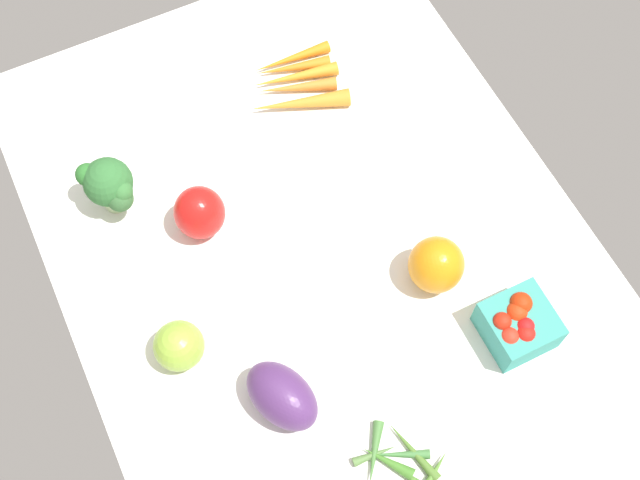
{
  "coord_description": "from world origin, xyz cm",
  "views": [
    {
      "loc": [
        -47.57,
        23.23,
        112.87
      ],
      "look_at": [
        0.0,
        0.0,
        4.0
      ],
      "focal_mm": 46.16,
      "sensor_mm": 36.0,
      "label": 1
    }
  ],
  "objects_px": {
    "bell_pepper_orange": "(436,265)",
    "carrot_bunch": "(296,84)",
    "okra_pile": "(400,462)",
    "berry_basket": "(518,324)",
    "eggplant": "(282,396)",
    "bell_pepper_red": "(200,213)",
    "broccoli_head": "(109,185)",
    "heirloom_tomato_green": "(179,346)"
  },
  "relations": [
    {
      "from": "eggplant",
      "to": "heirloom_tomato_green",
      "type": "bearing_deg",
      "value": 16.79
    },
    {
      "from": "bell_pepper_orange",
      "to": "carrot_bunch",
      "type": "bearing_deg",
      "value": 5.01
    },
    {
      "from": "heirloom_tomato_green",
      "to": "bell_pepper_red",
      "type": "bearing_deg",
      "value": -30.69
    },
    {
      "from": "bell_pepper_red",
      "to": "carrot_bunch",
      "type": "distance_m",
      "value": 0.29
    },
    {
      "from": "broccoli_head",
      "to": "bell_pepper_orange",
      "type": "xyz_separation_m",
      "value": [
        -0.32,
        -0.37,
        -0.01
      ]
    },
    {
      "from": "broccoli_head",
      "to": "carrot_bunch",
      "type": "height_order",
      "value": "broccoli_head"
    },
    {
      "from": "bell_pepper_orange",
      "to": "carrot_bunch",
      "type": "xyz_separation_m",
      "value": [
        0.39,
        0.03,
        -0.03
      ]
    },
    {
      "from": "berry_basket",
      "to": "okra_pile",
      "type": "bearing_deg",
      "value": 111.1
    },
    {
      "from": "okra_pile",
      "to": "berry_basket",
      "type": "relative_size",
      "value": 1.42
    },
    {
      "from": "berry_basket",
      "to": "heirloom_tomato_green",
      "type": "bearing_deg",
      "value": 67.8
    },
    {
      "from": "eggplant",
      "to": "carrot_bunch",
      "type": "bearing_deg",
      "value": -48.29
    },
    {
      "from": "eggplant",
      "to": "carrot_bunch",
      "type": "distance_m",
      "value": 0.53
    },
    {
      "from": "okra_pile",
      "to": "carrot_bunch",
      "type": "relative_size",
      "value": 0.74
    },
    {
      "from": "broccoli_head",
      "to": "carrot_bunch",
      "type": "relative_size",
      "value": 0.57
    },
    {
      "from": "bell_pepper_red",
      "to": "berry_basket",
      "type": "bearing_deg",
      "value": -136.7
    },
    {
      "from": "eggplant",
      "to": "bell_pepper_red",
      "type": "bearing_deg",
      "value": -22.13
    },
    {
      "from": "bell_pepper_orange",
      "to": "carrot_bunch",
      "type": "relative_size",
      "value": 0.5
    },
    {
      "from": "okra_pile",
      "to": "heirloom_tomato_green",
      "type": "distance_m",
      "value": 0.34
    },
    {
      "from": "broccoli_head",
      "to": "eggplant",
      "type": "relative_size",
      "value": 0.89
    },
    {
      "from": "bell_pepper_red",
      "to": "heirloom_tomato_green",
      "type": "bearing_deg",
      "value": 149.31
    },
    {
      "from": "bell_pepper_orange",
      "to": "carrot_bunch",
      "type": "distance_m",
      "value": 0.4
    },
    {
      "from": "broccoli_head",
      "to": "okra_pile",
      "type": "distance_m",
      "value": 0.57
    },
    {
      "from": "broccoli_head",
      "to": "bell_pepper_red",
      "type": "distance_m",
      "value": 0.14
    },
    {
      "from": "bell_pepper_orange",
      "to": "bell_pepper_red",
      "type": "bearing_deg",
      "value": 50.19
    },
    {
      "from": "bell_pepper_orange",
      "to": "heirloom_tomato_green",
      "type": "xyz_separation_m",
      "value": [
        0.05,
        0.37,
        -0.01
      ]
    },
    {
      "from": "heirloom_tomato_green",
      "to": "carrot_bunch",
      "type": "bearing_deg",
      "value": -44.66
    },
    {
      "from": "broccoli_head",
      "to": "okra_pile",
      "type": "bearing_deg",
      "value": -159.18
    },
    {
      "from": "broccoli_head",
      "to": "carrot_bunch",
      "type": "distance_m",
      "value": 0.35
    },
    {
      "from": "bell_pepper_orange",
      "to": "okra_pile",
      "type": "xyz_separation_m",
      "value": [
        -0.21,
        0.17,
        -0.04
      ]
    },
    {
      "from": "okra_pile",
      "to": "bell_pepper_red",
      "type": "distance_m",
      "value": 0.45
    },
    {
      "from": "bell_pepper_red",
      "to": "eggplant",
      "type": "relative_size",
      "value": 0.78
    },
    {
      "from": "heirloom_tomato_green",
      "to": "bell_pepper_orange",
      "type": "bearing_deg",
      "value": -97.85
    },
    {
      "from": "broccoli_head",
      "to": "eggplant",
      "type": "height_order",
      "value": "broccoli_head"
    },
    {
      "from": "bell_pepper_orange",
      "to": "okra_pile",
      "type": "height_order",
      "value": "bell_pepper_orange"
    },
    {
      "from": "broccoli_head",
      "to": "eggplant",
      "type": "xyz_separation_m",
      "value": [
        -0.39,
        -0.1,
        -0.02
      ]
    },
    {
      "from": "okra_pile",
      "to": "berry_basket",
      "type": "distance_m",
      "value": 0.25
    },
    {
      "from": "okra_pile",
      "to": "broccoli_head",
      "type": "bearing_deg",
      "value": 20.82
    },
    {
      "from": "berry_basket",
      "to": "eggplant",
      "type": "relative_size",
      "value": 0.81
    },
    {
      "from": "okra_pile",
      "to": "eggplant",
      "type": "relative_size",
      "value": 1.15
    },
    {
      "from": "bell_pepper_red",
      "to": "heirloom_tomato_green",
      "type": "xyz_separation_m",
      "value": [
        -0.17,
        0.1,
        -0.01
      ]
    },
    {
      "from": "bell_pepper_orange",
      "to": "eggplant",
      "type": "height_order",
      "value": "bell_pepper_orange"
    },
    {
      "from": "heirloom_tomato_green",
      "to": "berry_basket",
      "type": "bearing_deg",
      "value": -112.2
    }
  ]
}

